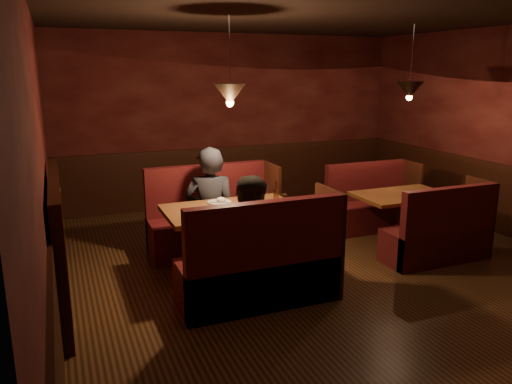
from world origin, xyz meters
name	(u,v)px	position (x,y,z in m)	size (l,w,h in m)	color
room	(313,187)	(-0.28, 0.05, 1.05)	(6.02, 7.02, 2.92)	#352010
main_table	(233,223)	(-1.09, 0.44, 0.61)	(1.49, 0.90, 1.04)	#60310E
main_bench_far	(213,224)	(-1.07, 1.28, 0.35)	(1.63, 0.58, 1.11)	#3A0F0D
main_bench_near	(263,271)	(-1.07, -0.41, 0.35)	(1.63, 0.58, 1.11)	#3A0F0D
second_table	(401,207)	(1.37, 0.58, 0.51)	(1.23, 0.79, 0.69)	#60310E
second_bench_far	(370,208)	(1.39, 1.32, 0.31)	(1.36, 0.51, 0.97)	#3A0F0D
second_bench_near	(440,237)	(1.39, -0.15, 0.31)	(1.36, 0.51, 0.97)	#3A0F0D
diner_a	(210,190)	(-1.18, 1.00, 0.88)	(0.64, 0.42, 1.76)	black
diner_b	(255,220)	(-1.05, -0.14, 0.81)	(0.79, 0.61, 1.62)	black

